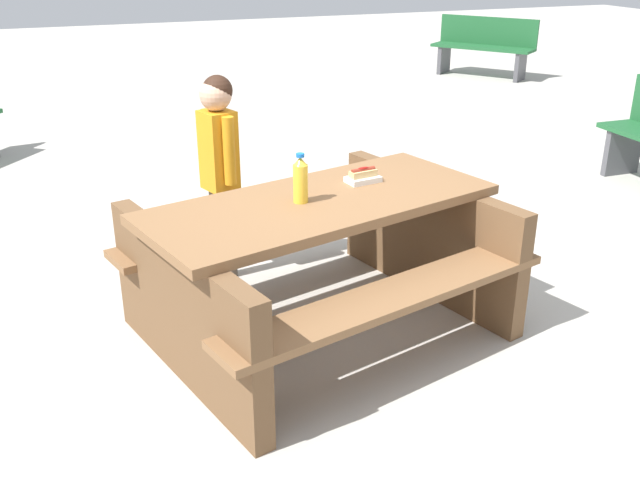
{
  "coord_description": "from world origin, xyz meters",
  "views": [
    {
      "loc": [
        -1.22,
        -3.17,
        1.98
      ],
      "look_at": [
        0.0,
        0.0,
        0.52
      ],
      "focal_mm": 40.31,
      "sensor_mm": 36.0,
      "label": 1
    }
  ],
  "objects_px": {
    "picnic_table": "(320,254)",
    "child_in_coat": "(219,151)",
    "soda_bottle": "(300,180)",
    "park_bench_far": "(484,46)",
    "hotdog_tray": "(363,176)"
  },
  "relations": [
    {
      "from": "child_in_coat",
      "to": "park_bench_far",
      "type": "distance_m",
      "value": 7.47
    },
    {
      "from": "picnic_table",
      "to": "soda_bottle",
      "type": "height_order",
      "value": "soda_bottle"
    },
    {
      "from": "picnic_table",
      "to": "soda_bottle",
      "type": "bearing_deg",
      "value": -176.3
    },
    {
      "from": "park_bench_far",
      "to": "hotdog_tray",
      "type": "bearing_deg",
      "value": -127.94
    },
    {
      "from": "picnic_table",
      "to": "hotdog_tray",
      "type": "distance_m",
      "value": 0.49
    },
    {
      "from": "child_in_coat",
      "to": "park_bench_far",
      "type": "height_order",
      "value": "child_in_coat"
    },
    {
      "from": "hotdog_tray",
      "to": "picnic_table",
      "type": "bearing_deg",
      "value": -151.86
    },
    {
      "from": "hotdog_tray",
      "to": "child_in_coat",
      "type": "xyz_separation_m",
      "value": [
        -0.61,
        0.72,
        0.01
      ]
    },
    {
      "from": "soda_bottle",
      "to": "park_bench_far",
      "type": "xyz_separation_m",
      "value": [
        5.09,
        6.16,
        -0.42
      ]
    },
    {
      "from": "park_bench_far",
      "to": "child_in_coat",
      "type": "bearing_deg",
      "value": -135.05
    },
    {
      "from": "child_in_coat",
      "to": "park_bench_far",
      "type": "xyz_separation_m",
      "value": [
        5.28,
        5.27,
        -0.34
      ]
    },
    {
      "from": "picnic_table",
      "to": "park_bench_far",
      "type": "xyz_separation_m",
      "value": [
        4.98,
        6.16,
        0.0
      ]
    },
    {
      "from": "picnic_table",
      "to": "child_in_coat",
      "type": "xyz_separation_m",
      "value": [
        -0.3,
        0.88,
        0.35
      ]
    },
    {
      "from": "soda_bottle",
      "to": "hotdog_tray",
      "type": "height_order",
      "value": "soda_bottle"
    },
    {
      "from": "soda_bottle",
      "to": "child_in_coat",
      "type": "relative_size",
      "value": 0.2
    }
  ]
}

